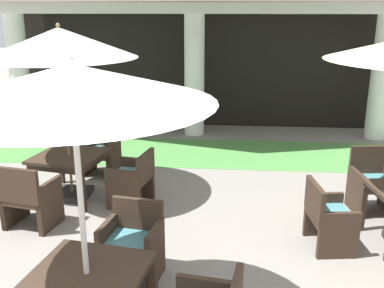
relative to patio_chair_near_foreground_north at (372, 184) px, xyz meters
The scene contains 11 objects.
lawn_strip 3.85m from the patio_chair_near_foreground_north, 139.93° to the left, with size 11.32×1.89×0.01m, color #519347.
patio_chair_near_foreground_north is the anchor object (origin of this frame).
patio_chair_near_foreground_west 1.42m from the patio_chair_near_foreground_north, 127.38° to the right, with size 0.58×0.69×0.85m.
patio_table_mid_left 4.48m from the patio_chair_near_foreground_north, 137.60° to the right, with size 1.10×1.10×0.71m.
patio_umbrella_mid_left 4.86m from the patio_chair_near_foreground_north, 137.60° to the right, with size 2.22×2.22×2.55m.
patio_chair_mid_left_north 3.71m from the patio_chair_near_foreground_north, 147.83° to the right, with size 0.68×0.61×0.85m.
patio_table_mid_right 4.58m from the patio_chair_near_foreground_north, behind, with size 1.16×1.16×0.70m.
patio_umbrella_mid_right 4.98m from the patio_chair_near_foreground_north, behind, with size 2.25×2.25×2.67m.
patio_chair_mid_right_north 4.52m from the patio_chair_near_foreground_north, 165.45° to the left, with size 0.66×0.61×0.87m.
patio_chair_mid_right_east 3.55m from the patio_chair_near_foreground_north, behind, with size 0.67×0.70×0.84m.
patio_chair_mid_right_south 4.87m from the patio_chair_near_foreground_north, 168.89° to the right, with size 0.73×0.66×0.92m.
Camera 1 is at (0.81, -1.96, 2.89)m, focal length 41.52 mm.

